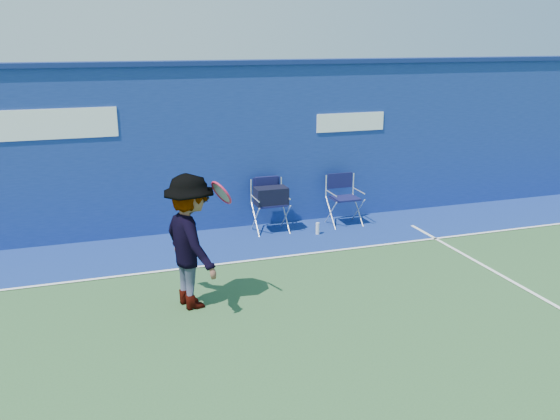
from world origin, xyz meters
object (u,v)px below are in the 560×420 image
object	(u,v)px
directors_chair_left	(270,210)
water_bottle	(318,229)
directors_chair_right	(344,209)
tennis_player	(191,242)

from	to	relation	value
directors_chair_left	water_bottle	size ratio (longest dim) A/B	4.40
directors_chair_right	water_bottle	bearing A→B (deg)	-149.75
directors_chair_left	directors_chair_right	bearing A→B (deg)	-1.03
directors_chair_right	water_bottle	size ratio (longest dim) A/B	4.26
directors_chair_left	directors_chair_right	xyz separation A→B (m)	(1.48, -0.03, -0.12)
directors_chair_left	tennis_player	size ratio (longest dim) A/B	0.55
water_bottle	tennis_player	bearing A→B (deg)	-140.42
directors_chair_right	water_bottle	world-z (taller)	directors_chair_right
directors_chair_right	tennis_player	xyz separation A→B (m)	(-3.41, -2.65, 0.60)
water_bottle	tennis_player	world-z (taller)	tennis_player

